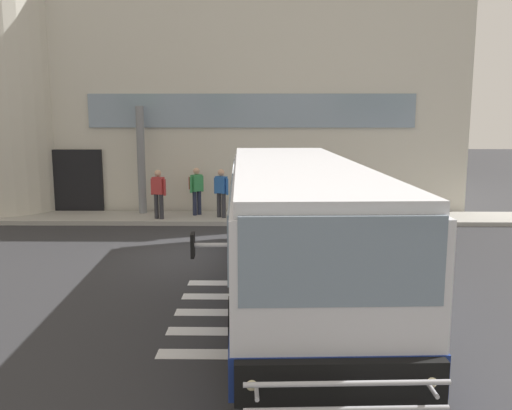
% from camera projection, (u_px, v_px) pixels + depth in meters
% --- Properties ---
extents(ground_plane, '(80.00, 90.00, 0.02)m').
position_uv_depth(ground_plane, '(208.00, 256.00, 14.35)').
color(ground_plane, '#2B2B2D').
rests_on(ground_plane, ground).
extents(bay_paint_stripes, '(4.40, 3.96, 0.01)m').
position_uv_depth(bay_paint_stripes, '(293.00, 313.00, 10.17)').
color(bay_paint_stripes, silver).
rests_on(bay_paint_stripes, ground).
extents(terminal_building, '(19.57, 13.80, 8.76)m').
position_uv_depth(terminal_building, '(218.00, 99.00, 25.03)').
color(terminal_building, beige).
rests_on(terminal_building, ground).
extents(boarding_curb, '(21.77, 2.00, 0.15)m').
position_uv_depth(boarding_curb, '(222.00, 218.00, 19.07)').
color(boarding_curb, '#9E9B93').
rests_on(boarding_curb, ground).
extents(entry_support_column, '(0.28, 0.28, 3.82)m').
position_uv_depth(entry_support_column, '(141.00, 160.00, 19.37)').
color(entry_support_column, slate).
rests_on(entry_support_column, boarding_curb).
extents(bus_main_foreground, '(3.04, 10.74, 2.70)m').
position_uv_depth(bus_main_foreground, '(296.00, 229.00, 11.19)').
color(bus_main_foreground, silver).
rests_on(bus_main_foreground, ground).
extents(passenger_near_column, '(0.55, 0.35, 1.68)m').
position_uv_depth(passenger_near_column, '(158.00, 192.00, 18.43)').
color(passenger_near_column, '#2D2D33').
rests_on(passenger_near_column, boarding_curb).
extents(passenger_by_doorway, '(0.51, 0.51, 1.68)m').
position_uv_depth(passenger_by_doorway, '(196.00, 188.00, 19.17)').
color(passenger_by_doorway, '#1E2338').
rests_on(passenger_by_doorway, boarding_curb).
extents(passenger_at_curb_edge, '(0.51, 0.39, 1.68)m').
position_uv_depth(passenger_at_curb_edge, '(221.00, 191.00, 18.67)').
color(passenger_at_curb_edge, '#2D2D33').
rests_on(passenger_at_curb_edge, boarding_curb).
extents(safety_bollard_yellow, '(0.18, 0.18, 0.90)m').
position_uv_depth(safety_bollard_yellow, '(320.00, 214.00, 17.77)').
color(safety_bollard_yellow, yellow).
rests_on(safety_bollard_yellow, ground).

